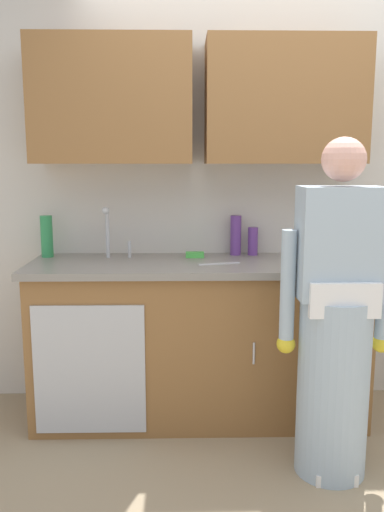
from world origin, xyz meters
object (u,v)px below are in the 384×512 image
bottle_water_short (47,236)px  sponge (195,255)px  cup_by_sink (343,248)px  bottle_soap (236,235)px  knife_on_counter (219,264)px  sink (112,264)px  person_at_sink (335,337)px  bottle_cleaner_spray (253,241)px

bottle_water_short → sponge: bottle_water_short is taller
bottle_water_short → cup_by_sink: bearing=0.1°
bottle_soap → sponge: (-0.26, -0.08, -0.11)m
bottle_water_short → knife_on_counter: (1.03, -0.26, -0.12)m
sink → sponge: size_ratio=4.55×
sink → cup_by_sink: (1.40, 0.17, 0.06)m
cup_by_sink → knife_on_counter: (-0.78, -0.26, -0.04)m
person_at_sink → bottle_water_short: person_at_sink is taller
bottle_cleaner_spray → person_at_sink: bearing=-71.3°
sink → sponge: 0.51m
sponge → sink: bearing=-163.9°
bottle_water_short → knife_on_counter: 1.07m
bottle_soap → sponge: 0.29m
bottle_soap → sponge: bearing=-162.0°
person_at_sink → knife_on_counter: person_at_sink is taller
sink → cup_by_sink: size_ratio=5.48×
bottle_cleaner_spray → cup_by_sink: 0.56m
sink → cup_by_sink: 1.41m
bottle_water_short → cup_by_sink: bottle_water_short is taller
bottle_soap → sponge: bottle_soap is taller
person_at_sink → sponge: 1.04m
sink → bottle_water_short: (-0.41, 0.17, 0.14)m
bottle_soap → cup_by_sink: bearing=-4.3°
bottle_water_short → knife_on_counter: size_ratio=1.05×
sink → bottle_soap: size_ratio=2.04×
cup_by_sink → sponge: size_ratio=0.83×
cup_by_sink → knife_on_counter: bearing=-161.8°
knife_on_counter → sponge: size_ratio=2.18×
bottle_water_short → bottle_cleaner_spray: 1.26m
knife_on_counter → bottle_soap: bearing=53.6°
person_at_sink → bottle_cleaner_spray: size_ratio=9.36×
cup_by_sink → sponge: 0.92m
sink → bottle_cleaner_spray: bearing=14.2°
cup_by_sink → bottle_soap: bearing=175.7°
person_at_sink → sink: bearing=151.0°
bottle_cleaner_spray → cup_by_sink: size_ratio=1.90×
bottle_soap → knife_on_counter: (-0.12, -0.31, -0.12)m
bottle_cleaner_spray → sponge: size_ratio=1.57×
bottle_water_short → sponge: size_ratio=2.29×
sink → person_at_sink: (1.13, -0.63, -0.23)m
bottle_water_short → sponge: 0.90m
bottle_cleaner_spray → knife_on_counter: bearing=-127.8°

